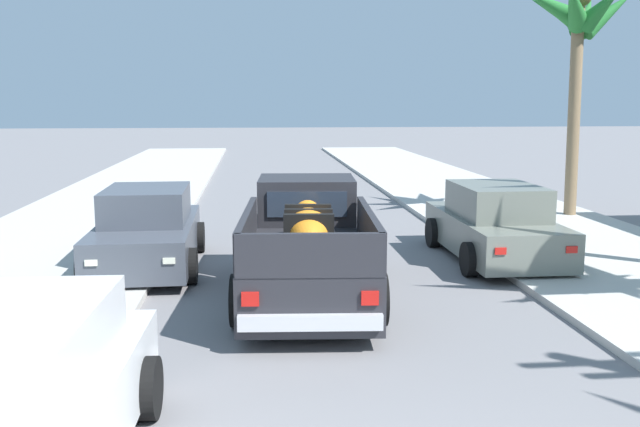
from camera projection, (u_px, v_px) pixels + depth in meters
name	position (u px, v px, depth m)	size (l,w,h in m)	color
sidewalk_left	(63.00, 243.00, 15.31)	(4.92, 60.00, 0.12)	beige
sidewalk_right	(549.00, 234.00, 16.38)	(4.92, 60.00, 0.12)	beige
curb_left	(112.00, 242.00, 15.41)	(0.16, 60.00, 0.10)	silver
curb_right	(506.00, 235.00, 16.28)	(0.16, 60.00, 0.10)	silver
pickup_truck	(308.00, 247.00, 11.28)	(2.46, 5.32, 1.80)	#28282D
car_right_near	(147.00, 231.00, 13.21)	(2.09, 4.29, 1.54)	#474C56
car_left_mid	(3.00, 410.00, 5.56)	(2.13, 4.31, 1.54)	silver
car_right_mid	(495.00, 225.00, 13.85)	(2.03, 4.26, 1.54)	slate
palm_tree_left_mid	(578.00, 24.00, 18.07)	(3.47, 3.46, 6.25)	#846B4C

